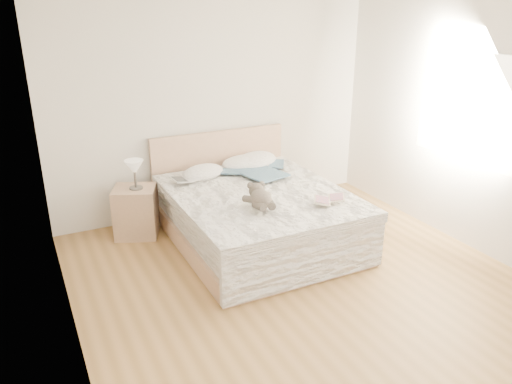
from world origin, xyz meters
TOP-DOWN VIEW (x-y plane):
  - floor at (0.00, 0.00)m, footprint 4.00×4.50m
  - wall_back at (0.00, 2.25)m, footprint 4.00×0.02m
  - wall_left at (-2.00, 0.00)m, footprint 0.02×4.50m
  - wall_right at (2.00, 0.00)m, footprint 0.02×4.50m
  - window at (1.99, 0.30)m, footprint 0.02×1.30m
  - bed at (0.00, 1.19)m, footprint 1.72×2.14m
  - nightstand at (-1.13, 1.89)m, footprint 0.57×0.54m
  - table_lamp at (-1.11, 1.86)m, footprint 0.21×0.21m
  - pillow_left at (-0.35, 1.83)m, footprint 0.63×0.55m
  - pillow_middle at (0.22, 1.95)m, footprint 0.60×0.46m
  - pillow_right at (0.39, 1.96)m, footprint 0.76×0.70m
  - blouse at (0.25, 1.57)m, footprint 0.79×0.83m
  - photo_book at (-0.58, 1.71)m, footprint 0.34×0.25m
  - childrens_book at (0.48, 0.51)m, footprint 0.41×0.38m
  - teddy_bear at (-0.21, 0.64)m, footprint 0.29×0.39m

SIDE VIEW (x-z plane):
  - floor at x=0.00m, z-range 0.00..0.00m
  - nightstand at x=-1.13m, z-range 0.00..0.56m
  - bed at x=0.00m, z-range -0.19..0.81m
  - blouse at x=0.25m, z-range 0.62..0.64m
  - photo_book at x=-0.58m, z-range 0.62..0.64m
  - childrens_book at x=0.48m, z-range 0.62..0.64m
  - pillow_left at x=-0.35m, z-range 0.56..0.72m
  - pillow_middle at x=0.22m, z-range 0.56..0.72m
  - pillow_right at x=0.39m, z-range 0.55..0.73m
  - teddy_bear at x=-0.21m, z-range 0.55..0.75m
  - table_lamp at x=-1.11m, z-range 0.63..0.95m
  - wall_back at x=0.00m, z-range 0.00..2.70m
  - wall_left at x=-2.00m, z-range 0.00..2.70m
  - wall_right at x=2.00m, z-range 0.00..2.70m
  - window at x=1.99m, z-range 0.90..2.00m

